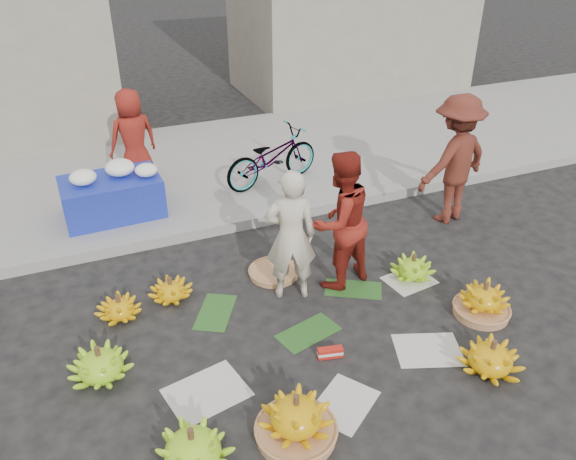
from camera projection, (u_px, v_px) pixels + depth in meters
name	position (u px, v px, depth m)	size (l,w,h in m)	color
ground	(309.00, 319.00, 6.04)	(80.00, 80.00, 0.00)	black
curb	(244.00, 221.00, 7.76)	(40.00, 0.25, 0.15)	gray
sidewalk	(204.00, 166.00, 9.45)	(40.00, 4.00, 0.12)	gray
newspaper_scatter	(343.00, 368.00, 5.40)	(3.20, 1.80, 0.00)	silver
banana_leaves	(293.00, 310.00, 6.16)	(2.00, 1.00, 0.00)	#1E4F1A
banana_bunch_0	(100.00, 364.00, 5.22)	(0.68, 0.68, 0.36)	#77C41C
banana_bunch_1	(193.00, 449.00, 4.39)	(0.74, 0.74, 0.39)	#77C41C
banana_bunch_2	(296.00, 419.00, 4.61)	(0.68, 0.68, 0.46)	#A56D45
banana_bunch_3	(491.00, 357.00, 5.30)	(0.68, 0.68, 0.36)	#E6AE0B
banana_bunch_4	(483.00, 301.00, 6.03)	(0.64, 0.64, 0.42)	#A56D45
banana_bunch_5	(413.00, 267.00, 6.66)	(0.49, 0.49, 0.32)	#77C41C
banana_bunch_6	(119.00, 308.00, 6.01)	(0.56, 0.56, 0.29)	#E6AE0B
banana_bunch_7	(171.00, 290.00, 6.29)	(0.55, 0.55, 0.29)	#E6AE0B
basket_spare	(274.00, 272.00, 6.75)	(0.59, 0.59, 0.07)	#A56D45
incense_stack	(330.00, 352.00, 5.51)	(0.25, 0.08, 0.10)	red
vendor_cream	(291.00, 236.00, 6.05)	(0.56, 0.37, 1.54)	beige
vendor_red	(340.00, 221.00, 6.24)	(0.80, 0.62, 1.64)	maroon
man_striped	(455.00, 160.00, 7.55)	(1.16, 0.67, 1.79)	#9C311C
flower_table	(112.00, 194.00, 7.68)	(1.34, 0.87, 0.76)	#18259C
grey_bucket	(87.00, 200.00, 7.85)	(0.30, 0.30, 0.34)	gray
flower_vendor	(133.00, 138.00, 8.35)	(0.72, 0.47, 1.48)	maroon
bicycle	(272.00, 157.00, 8.53)	(1.62, 0.56, 0.85)	gray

